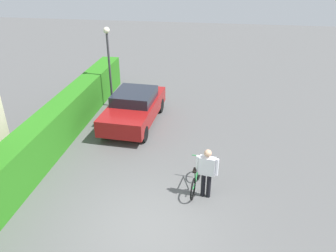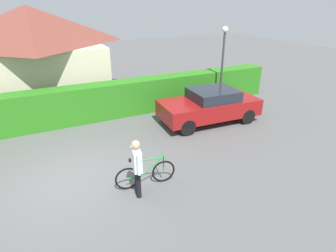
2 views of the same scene
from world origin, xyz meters
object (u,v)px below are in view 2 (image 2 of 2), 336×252
person_rider (137,165)px  street_lamp (223,55)px  bicycle (146,174)px  parked_car_near (210,105)px

person_rider → street_lamp: size_ratio=0.44×
bicycle → parked_car_near: bearing=35.9°
parked_car_near → person_rider: 5.49m
bicycle → street_lamp: bearing=37.9°
parked_car_near → street_lamp: bearing=42.5°
street_lamp → person_rider: bearing=-141.8°
bicycle → street_lamp: size_ratio=0.46×
parked_car_near → bicycle: bearing=-144.1°
person_rider → street_lamp: 7.84m
bicycle → person_rider: size_ratio=1.05×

